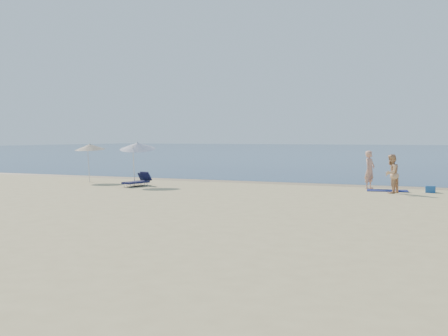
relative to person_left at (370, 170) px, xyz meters
The scene contains 12 objects.
ground 18.21m from the person_left, 101.88° to the right, with size 160.00×160.00×0.00m, color tan.
sea 82.29m from the person_left, 92.61° to the left, with size 240.00×160.00×0.01m, color #0C2349.
wet_sand_strip 4.19m from the person_left, 156.81° to the left, with size 240.00×1.60×0.00m, color #847254.
person_left is the anchor object (origin of this frame).
person_right 2.26m from the person_left, 55.16° to the right, with size 0.89×0.70×1.84m, color tan.
beach_towel 1.55m from the person_left, 36.12° to the right, with size 1.95×1.08×0.03m, color #0F164C.
white_bag 3.07m from the person_left, ahead, with size 0.35×0.30×0.30m, color silver.
blue_cooler 3.18m from the person_left, 14.87° to the right, with size 0.46×0.32×0.32m, color #1B4D93.
umbrella_near 12.34m from the person_left, 165.21° to the right, with size 2.50×2.51×2.56m.
umbrella_far 16.03m from the person_left, behind, with size 1.78×1.80×2.35m.
lounger_left 12.19m from the person_left, 163.12° to the right, with size 0.94×1.85×0.78m.
lounger_right 12.38m from the person_left, 165.53° to the right, with size 0.56×1.56×0.68m.
Camera 1 is at (8.36, -11.37, 2.67)m, focal length 45.00 mm.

